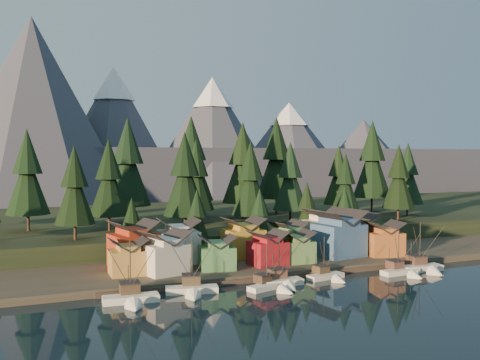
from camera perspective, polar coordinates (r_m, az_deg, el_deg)
name	(u,v)px	position (r m, az deg, el deg)	size (l,w,h in m)	color
ground	(326,296)	(103.14, 9.13, -12.12)	(500.00, 500.00, 0.00)	black
shore_strip	(242,255)	(137.69, 0.19, -8.02)	(400.00, 50.00, 1.50)	#352F26
hillside	(184,223)	(183.85, -5.94, -4.63)	(420.00, 100.00, 6.00)	black
dock	(285,275)	(116.93, 4.78, -10.07)	(80.00, 4.00, 1.00)	#40372D
mountain_ridge	(111,156)	(302.06, -13.59, 2.54)	(560.00, 190.00, 90.00)	#4C5162
boat_0	(132,291)	(98.11, -11.49, -11.48)	(10.37, 11.15, 12.26)	white
boat_1	(192,282)	(102.96, -5.12, -10.82)	(10.65, 11.16, 11.92)	silver
boat_2	(272,281)	(106.04, 3.48, -10.69)	(9.82, 10.21, 9.87)	white
boat_3	(283,275)	(108.82, 4.58, -10.06)	(9.52, 10.34, 11.76)	silver
boat_4	(329,271)	(115.76, 9.45, -9.51)	(8.96, 9.49, 10.12)	silver
boat_5	(404,266)	(123.64, 17.06, -8.78)	(9.52, 10.28, 10.59)	silver
boat_6	(425,261)	(128.53, 19.11, -8.17)	(10.22, 11.02, 12.39)	silver
house_front_0	(128,256)	(114.23, -11.85, -7.90)	(7.59, 7.19, 7.46)	#A8813B
house_front_1	(165,251)	(113.74, -8.01, -7.52)	(10.38, 10.13, 8.93)	beige
house_front_2	(217,251)	(117.33, -2.49, -7.63)	(8.63, 8.68, 7.25)	#417945
house_front_3	(268,247)	(121.35, 2.98, -7.17)	(8.20, 7.88, 7.71)	maroon
house_front_4	(296,246)	(125.37, 6.02, -6.98)	(7.63, 8.14, 7.22)	#537E44
house_front_5	(339,232)	(133.79, 10.51, -5.49)	(11.87, 11.03, 11.24)	#365881
house_front_6	(383,238)	(137.60, 15.04, -5.94)	(9.69, 9.32, 8.36)	#A25A29
house_back_0	(133,243)	(122.02, -11.33, -6.56)	(10.86, 10.57, 10.11)	maroon
house_back_1	(178,240)	(125.07, -6.59, -6.33)	(9.62, 9.72, 10.02)	white
house_back_2	(243,236)	(130.53, 0.35, -6.03)	(9.21, 8.49, 9.58)	#A3822A
house_back_3	(288,237)	(134.45, 5.16, -6.08)	(9.36, 8.65, 8.27)	#498548
house_back_4	(327,229)	(141.04, 9.27, -5.13)	(10.33, 9.95, 10.89)	silver
house_back_5	(358,230)	(145.84, 12.43, -5.21)	(9.07, 9.16, 9.42)	#AF853E
tree_hill_1	(27,175)	(152.62, -21.73, 0.49)	(11.76, 11.76, 27.40)	#332319
tree_hill_2	(75,188)	(133.36, -17.23, -0.83)	(9.76, 9.76, 22.73)	#332319
tree_hill_3	(109,180)	(146.47, -13.81, -0.04)	(10.64, 10.64, 24.79)	#332319
tree_hill_4	(128,165)	(162.51, -11.87, 1.56)	(13.58, 13.58, 31.64)	#332319
tree_hill_5	(185,177)	(140.73, -5.91, 0.29)	(11.37, 11.37, 26.49)	#332319
tree_hill_6	(196,178)	(157.47, -4.72, 0.25)	(10.74, 10.74, 25.02)	#332319
tree_hill_7	(251,181)	(145.22, 1.13, -0.13)	(10.36, 10.36, 24.14)	#332319
tree_hill_8	(243,166)	(170.28, 0.31, 1.52)	(13.26, 13.26, 30.89)	#332319
tree_hill_9	(290,179)	(158.54, 5.39, 0.14)	(10.47, 10.47, 24.38)	#332319
tree_hill_10	(276,161)	(184.27, 3.91, 2.04)	(14.36, 14.36, 33.46)	#332319
tree_hill_11	(346,185)	(162.64, 11.20, -0.51)	(8.98, 8.98, 20.91)	#332319
tree_hill_12	(338,177)	(180.30, 10.46, 0.29)	(10.18, 10.18, 23.72)	#332319
tree_hill_13	(399,179)	(171.74, 16.56, 0.11)	(10.17, 10.17, 23.69)	#332319
tree_hill_14	(372,162)	(195.43, 13.92, 1.87)	(14.02, 14.02, 32.66)	#332319
tree_hill_15	(191,162)	(174.75, -5.21, 1.95)	(14.25, 14.25, 33.19)	#332319
tree_hill_17	(408,176)	(187.08, 17.45, 0.43)	(10.53, 10.53, 24.52)	#332319
tree_shore_0	(132,226)	(128.06, -11.45, -4.84)	(6.41, 6.41, 14.93)	#332319
tree_shore_1	(197,219)	(132.02, -4.62, -4.21)	(7.07, 7.07, 16.47)	#332319
tree_shore_2	(260,217)	(138.27, 2.10, -3.94)	(6.97, 6.97, 16.25)	#332319
tree_shore_3	(307,212)	(144.62, 7.15, -3.37)	(7.57, 7.57, 17.63)	#332319
tree_shore_4	(345,213)	(151.04, 11.10, -3.46)	(6.91, 6.91, 16.09)	#332319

